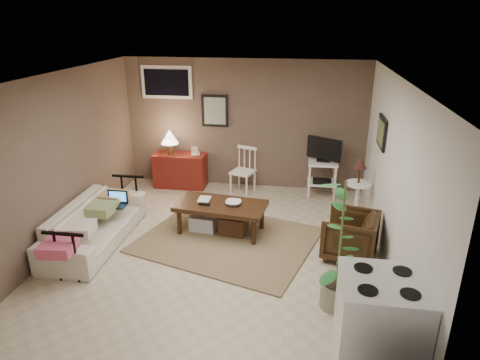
% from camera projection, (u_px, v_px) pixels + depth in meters
% --- Properties ---
extents(floor, '(5.00, 5.00, 0.00)m').
position_uv_depth(floor, '(219.00, 248.00, 6.09)').
color(floor, '#C1B293').
rests_on(floor, ground).
extents(art_back, '(0.50, 0.03, 0.60)m').
position_uv_depth(art_back, '(215.00, 111.00, 7.93)').
color(art_back, black).
extents(art_right, '(0.03, 0.60, 0.45)m').
position_uv_depth(art_right, '(382.00, 132.00, 6.20)').
color(art_right, black).
extents(window, '(0.96, 0.03, 0.60)m').
position_uv_depth(window, '(167.00, 82.00, 7.88)').
color(window, white).
extents(rug, '(2.86, 2.54, 0.02)m').
position_uv_depth(rug, '(227.00, 240.00, 6.30)').
color(rug, '#7E6549').
rests_on(rug, floor).
extents(coffee_table, '(1.40, 0.84, 0.50)m').
position_uv_depth(coffee_table, '(220.00, 215.00, 6.45)').
color(coffee_table, '#351F0E').
rests_on(coffee_table, floor).
extents(sofa, '(0.59, 2.03, 0.79)m').
position_uv_depth(sofa, '(95.00, 217.00, 6.14)').
color(sofa, beige).
rests_on(sofa, floor).
extents(sofa_pillows, '(0.39, 1.93, 0.14)m').
position_uv_depth(sofa_pillows, '(89.00, 219.00, 5.88)').
color(sofa_pillows, beige).
rests_on(sofa_pillows, sofa).
extents(sofa_end_rails, '(0.54, 2.02, 0.68)m').
position_uv_depth(sofa_end_rails, '(103.00, 221.00, 6.14)').
color(sofa_end_rails, black).
rests_on(sofa_end_rails, floor).
extents(laptop, '(0.31, 0.23, 0.21)m').
position_uv_depth(laptop, '(117.00, 201.00, 6.39)').
color(laptop, black).
rests_on(laptop, sofa).
extents(red_console, '(0.97, 0.43, 1.12)m').
position_uv_depth(red_console, '(179.00, 167.00, 8.18)').
color(red_console, maroon).
rests_on(red_console, floor).
extents(spindle_chair, '(0.49, 0.49, 0.85)m').
position_uv_depth(spindle_chair, '(243.00, 172.00, 7.90)').
color(spindle_chair, white).
rests_on(spindle_chair, floor).
extents(tv_stand, '(0.60, 0.42, 1.10)m').
position_uv_depth(tv_stand, '(323.00, 166.00, 7.66)').
color(tv_stand, white).
rests_on(tv_stand, floor).
extents(side_table, '(0.40, 0.40, 1.06)m').
position_uv_depth(side_table, '(359.00, 182.00, 6.72)').
color(side_table, white).
rests_on(side_table, floor).
extents(armchair, '(0.78, 0.82, 0.70)m').
position_uv_depth(armchair, '(350.00, 233.00, 5.77)').
color(armchair, black).
rests_on(armchair, floor).
extents(potted_plant, '(0.39, 0.39, 1.56)m').
position_uv_depth(potted_plant, '(340.00, 242.00, 4.59)').
color(potted_plant, gray).
rests_on(potted_plant, floor).
extents(stove, '(0.76, 0.71, 0.99)m').
position_uv_depth(stove, '(379.00, 327.00, 3.83)').
color(stove, silver).
rests_on(stove, floor).
extents(bowl, '(0.24, 0.07, 0.24)m').
position_uv_depth(bowl, '(233.00, 197.00, 6.31)').
color(bowl, '#351F0E').
rests_on(bowl, coffee_table).
extents(book_table, '(0.18, 0.02, 0.25)m').
position_uv_depth(book_table, '(198.00, 192.00, 6.48)').
color(book_table, '#351F0E').
rests_on(book_table, coffee_table).
extents(book_console, '(0.16, 0.06, 0.21)m').
position_uv_depth(book_console, '(191.00, 149.00, 8.03)').
color(book_console, '#351F0E').
rests_on(book_console, red_console).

